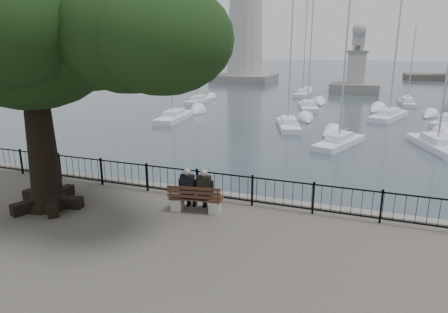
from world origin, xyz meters
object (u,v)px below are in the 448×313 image
at_px(bench, 196,202).
at_px(tree, 52,26).
at_px(person_right, 205,191).
at_px(person_left, 189,190).
at_px(lion_monument, 356,75).
at_px(lighthouse, 246,5).

xyz_separation_m(bench, tree, (-3.96, -1.17, 5.39)).
xyz_separation_m(person_right, tree, (-4.23, -1.32, 5.04)).
bearing_deg(tree, person_left, 18.37).
bearing_deg(lion_monument, person_right, -92.71).
height_order(lighthouse, lion_monument, lighthouse).
height_order(bench, person_left, person_left).
height_order(bench, tree, tree).
relative_size(bench, person_left, 1.24).
distance_m(bench, lion_monument, 48.61).
bearing_deg(bench, person_right, 28.52).
bearing_deg(lion_monument, person_left, -93.33).
bearing_deg(tree, bench, 16.51).
bearing_deg(bench, person_left, 168.03).
xyz_separation_m(person_left, lighthouse, (-17.18, 60.55, 11.70)).
relative_size(bench, lion_monument, 0.19).
relative_size(person_left, lion_monument, 0.15).
bearing_deg(tree, person_right, 17.34).
relative_size(bench, lighthouse, 0.06).
bearing_deg(bench, lighthouse, 106.05).
relative_size(tree, lion_monument, 1.13).
relative_size(person_right, lion_monument, 0.15).
relative_size(person_right, lighthouse, 0.05).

